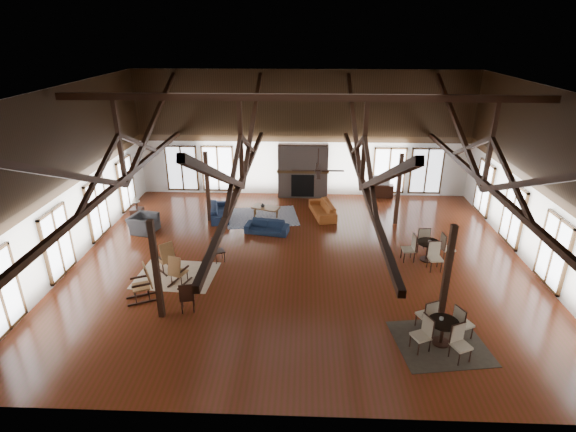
{
  "coord_description": "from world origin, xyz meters",
  "views": [
    {
      "loc": [
        0.1,
        -14.26,
        7.8
      ],
      "look_at": [
        -0.5,
        1.0,
        1.32
      ],
      "focal_mm": 28.0,
      "sensor_mm": 36.0,
      "label": 1
    }
  ],
  "objects_px": {
    "sofa_navy_front": "(267,227)",
    "cafe_table_near": "(443,328)",
    "cafe_table_far": "(428,248)",
    "sofa_navy_left": "(220,211)",
    "coffee_table": "(266,208)",
    "sofa_orange": "(323,209)",
    "tv_console": "(380,191)",
    "armchair": "(144,223)"
  },
  "relations": [
    {
      "from": "sofa_navy_left",
      "to": "cafe_table_near",
      "type": "distance_m",
      "value": 11.1
    },
    {
      "from": "armchair",
      "to": "tv_console",
      "type": "height_order",
      "value": "armchair"
    },
    {
      "from": "sofa_navy_front",
      "to": "cafe_table_near",
      "type": "distance_m",
      "value": 8.51
    },
    {
      "from": "sofa_navy_left",
      "to": "sofa_orange",
      "type": "bearing_deg",
      "value": -96.01
    },
    {
      "from": "sofa_navy_left",
      "to": "armchair",
      "type": "relative_size",
      "value": 1.8
    },
    {
      "from": "tv_console",
      "to": "cafe_table_near",
      "type": "bearing_deg",
      "value": -90.09
    },
    {
      "from": "sofa_orange",
      "to": "cafe_table_near",
      "type": "height_order",
      "value": "cafe_table_near"
    },
    {
      "from": "tv_console",
      "to": "sofa_navy_front",
      "type": "bearing_deg",
      "value": -139.65
    },
    {
      "from": "coffee_table",
      "to": "cafe_table_near",
      "type": "relative_size",
      "value": 0.7
    },
    {
      "from": "cafe_table_far",
      "to": "cafe_table_near",
      "type": "bearing_deg",
      "value": -99.28
    },
    {
      "from": "sofa_orange",
      "to": "cafe_table_far",
      "type": "relative_size",
      "value": 1.07
    },
    {
      "from": "sofa_navy_front",
      "to": "armchair",
      "type": "relative_size",
      "value": 1.62
    },
    {
      "from": "coffee_table",
      "to": "tv_console",
      "type": "height_order",
      "value": "tv_console"
    },
    {
      "from": "sofa_navy_left",
      "to": "cafe_table_far",
      "type": "relative_size",
      "value": 1.01
    },
    {
      "from": "sofa_orange",
      "to": "armchair",
      "type": "relative_size",
      "value": 1.91
    },
    {
      "from": "cafe_table_far",
      "to": "tv_console",
      "type": "height_order",
      "value": "cafe_table_far"
    },
    {
      "from": "sofa_navy_left",
      "to": "cafe_table_far",
      "type": "bearing_deg",
      "value": -124.49
    },
    {
      "from": "sofa_navy_front",
      "to": "armchair",
      "type": "xyz_separation_m",
      "value": [
        -5.06,
        -0.05,
        0.1
      ]
    },
    {
      "from": "cafe_table_near",
      "to": "tv_console",
      "type": "distance_m",
      "value": 11.16
    },
    {
      "from": "sofa_navy_front",
      "to": "cafe_table_near",
      "type": "bearing_deg",
      "value": -41.59
    },
    {
      "from": "cafe_table_far",
      "to": "sofa_navy_front",
      "type": "bearing_deg",
      "value": 160.84
    },
    {
      "from": "sofa_navy_left",
      "to": "cafe_table_far",
      "type": "xyz_separation_m",
      "value": [
        8.17,
        -3.61,
        0.21
      ]
    },
    {
      "from": "coffee_table",
      "to": "armchair",
      "type": "xyz_separation_m",
      "value": [
        -4.88,
        -1.76,
        -0.04
      ]
    },
    {
      "from": "sofa_orange",
      "to": "tv_console",
      "type": "xyz_separation_m",
      "value": [
        2.9,
        2.53,
        0.01
      ]
    },
    {
      "from": "sofa_navy_front",
      "to": "cafe_table_far",
      "type": "xyz_separation_m",
      "value": [
        5.96,
        -2.07,
        0.24
      ]
    },
    {
      "from": "sofa_navy_left",
      "to": "sofa_orange",
      "type": "height_order",
      "value": "sofa_orange"
    },
    {
      "from": "sofa_navy_left",
      "to": "cafe_table_far",
      "type": "height_order",
      "value": "cafe_table_far"
    },
    {
      "from": "coffee_table",
      "to": "armchair",
      "type": "distance_m",
      "value": 5.18
    },
    {
      "from": "armchair",
      "to": "coffee_table",
      "type": "bearing_deg",
      "value": -56.47
    },
    {
      "from": "sofa_navy_left",
      "to": "sofa_orange",
      "type": "xyz_separation_m",
      "value": [
        4.53,
        0.37,
        0.02
      ]
    },
    {
      "from": "coffee_table",
      "to": "cafe_table_near",
      "type": "xyz_separation_m",
      "value": [
        5.38,
        -8.43,
        0.09
      ]
    },
    {
      "from": "sofa_navy_left",
      "to": "coffee_table",
      "type": "relative_size",
      "value": 1.49
    },
    {
      "from": "sofa_navy_left",
      "to": "sofa_orange",
      "type": "relative_size",
      "value": 0.94
    },
    {
      "from": "cafe_table_far",
      "to": "sofa_orange",
      "type": "bearing_deg",
      "value": 132.49
    },
    {
      "from": "cafe_table_near",
      "to": "coffee_table",
      "type": "bearing_deg",
      "value": 122.57
    },
    {
      "from": "sofa_navy_front",
      "to": "tv_console",
      "type": "distance_m",
      "value": 6.85
    },
    {
      "from": "coffee_table",
      "to": "armchair",
      "type": "relative_size",
      "value": 1.2
    },
    {
      "from": "sofa_navy_left",
      "to": "armchair",
      "type": "height_order",
      "value": "armchair"
    },
    {
      "from": "sofa_orange",
      "to": "armchair",
      "type": "bearing_deg",
      "value": -87.51
    },
    {
      "from": "sofa_navy_left",
      "to": "cafe_table_near",
      "type": "height_order",
      "value": "cafe_table_near"
    },
    {
      "from": "sofa_navy_front",
      "to": "cafe_table_far",
      "type": "height_order",
      "value": "cafe_table_far"
    },
    {
      "from": "cafe_table_near",
      "to": "armchair",
      "type": "bearing_deg",
      "value": 146.97
    }
  ]
}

